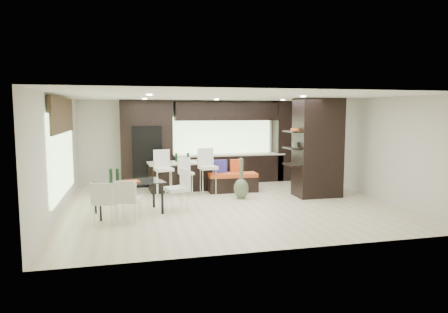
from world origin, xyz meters
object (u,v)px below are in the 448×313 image
object	(u,v)px
stool_left	(164,178)
chair_far	(105,204)
kitchen_island	(183,176)
floor_vase	(241,179)
stool_mid	(186,180)
dining_table	(129,198)
stool_right	(208,176)
chair_end	(176,192)
chair_near	(129,203)
bench	(233,182)

from	to	relation	value
stool_left	chair_far	distance (m)	2.90
kitchen_island	floor_vase	xyz separation A→B (m)	(1.36, -1.59, 0.13)
stool_mid	dining_table	world-z (taller)	stool_mid
dining_table	stool_right	bearing A→B (deg)	26.42
stool_right	floor_vase	size ratio (longest dim) A/B	0.96
stool_mid	chair_end	bearing A→B (deg)	-116.78
kitchen_island	stool_mid	bearing A→B (deg)	-93.52
floor_vase	dining_table	distance (m)	3.10
stool_right	chair_far	world-z (taller)	stool_right
floor_vase	chair_end	size ratio (longest dim) A/B	1.20
chair_near	stool_right	bearing A→B (deg)	67.01
stool_mid	chair_near	distance (m)	3.01
chair_far	floor_vase	bearing A→B (deg)	37.81
stool_right	bench	size ratio (longest dim) A/B	0.74
stool_left	floor_vase	world-z (taller)	floor_vase
stool_right	floor_vase	distance (m)	1.11
stool_left	kitchen_island	bearing A→B (deg)	39.41
floor_vase	chair_end	bearing A→B (deg)	-152.67
bench	chair_end	bearing A→B (deg)	-132.65
stool_left	bench	xyz separation A→B (m)	(2.01, 0.16, -0.24)
stool_mid	floor_vase	size ratio (longest dim) A/B	0.77
stool_left	bench	size ratio (longest dim) A/B	0.73
kitchen_island	chair_near	xyz separation A→B (m)	(-1.58, -3.28, 0.00)
floor_vase	chair_near	world-z (taller)	floor_vase
floor_vase	chair_end	distance (m)	2.08
stool_right	dining_table	xyz separation A→B (m)	(-2.20, -1.78, -0.15)
stool_right	chair_near	xyz separation A→B (m)	(-2.20, -2.52, -0.10)
chair_near	chair_far	size ratio (longest dim) A/B	1.03
stool_mid	stool_right	xyz separation A→B (m)	(0.62, -0.05, 0.10)
floor_vase	chair_far	bearing A→B (deg)	-153.71
kitchen_island	chair_far	bearing A→B (deg)	-125.66
chair_end	kitchen_island	bearing A→B (deg)	-26.70
dining_table	stool_left	bearing A→B (deg)	49.21
kitchen_island	stool_mid	xyz separation A→B (m)	(0.00, -0.72, -0.00)
stool_left	floor_vase	xyz separation A→B (m)	(1.99, -0.82, 0.03)
stool_left	stool_mid	distance (m)	0.63
bench	chair_end	size ratio (longest dim) A/B	1.56
stool_mid	dining_table	size ratio (longest dim) A/B	0.55
bench	floor_vase	bearing A→B (deg)	-90.06
kitchen_island	chair_near	bearing A→B (deg)	-119.21
stool_mid	stool_right	world-z (taller)	stool_right
stool_mid	kitchen_island	bearing A→B (deg)	78.15
stool_mid	chair_near	bearing A→B (deg)	-133.49
kitchen_island	stool_mid	distance (m)	0.72
bench	chair_near	bearing A→B (deg)	-136.51
stool_mid	floor_vase	world-z (taller)	floor_vase
floor_vase	chair_near	distance (m)	3.40
stool_right	bench	bearing A→B (deg)	2.71
stool_mid	floor_vase	xyz separation A→B (m)	(1.36, -0.87, 0.13)
stool_mid	bench	bearing A→B (deg)	-7.22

